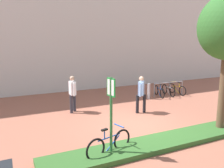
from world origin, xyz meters
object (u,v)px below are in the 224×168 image
person_shirt_blue (141,92)px  person_shirt_white (73,92)px  bollard_steel (149,91)px  parking_sign_post (111,106)px  bike_rack_cluster (168,90)px  bike_at_sign (109,144)px

person_shirt_blue → person_shirt_white: bearing=153.0°
bollard_steel → person_shirt_white: person_shirt_white is taller
parking_sign_post → bike_rack_cluster: size_ratio=1.11×
parking_sign_post → person_shirt_blue: (3.04, 3.18, -0.55)m
bollard_steel → bike_at_sign: bearing=-133.7°
bike_at_sign → person_shirt_blue: 4.37m
bike_at_sign → person_shirt_white: person_shirt_white is taller
parking_sign_post → bike_at_sign: size_ratio=1.43×
bike_at_sign → person_shirt_white: (0.22, 4.52, 0.63)m
parking_sign_post → person_shirt_white: (0.21, 4.62, -0.55)m
parking_sign_post → bike_rack_cluster: (6.43, 5.40, -1.19)m
bike_at_sign → person_shirt_blue: (3.04, 3.08, 0.63)m
person_shirt_blue → person_shirt_white: (-2.83, 1.44, 0.00)m
person_shirt_blue → person_shirt_white: same height
bollard_steel → person_shirt_blue: person_shirt_blue is taller
person_shirt_white → parking_sign_post: bearing=-92.6°
parking_sign_post → person_shirt_blue: bearing=46.3°
parking_sign_post → person_shirt_white: size_ratio=1.36×
bike_rack_cluster → bollard_steel: 1.61m
bike_rack_cluster → person_shirt_white: size_ratio=1.23×
parking_sign_post → person_shirt_blue: parking_sign_post is taller
bike_rack_cluster → person_shirt_blue: size_ratio=1.23×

